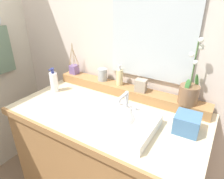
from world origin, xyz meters
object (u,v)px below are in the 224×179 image
(soap_dispenser, at_px, (120,77))
(trinket_box, at_px, (141,86))
(hand_towel, at_px, (1,51))
(reed_diffuser, at_px, (74,69))
(sink_basin, at_px, (116,122))
(tissue_box, at_px, (187,123))
(lotion_bottle, at_px, (54,82))
(tumbler_cup, at_px, (102,75))
(potted_plant, at_px, (189,91))
(soap_bar, at_px, (108,103))

(soap_dispenser, bearing_deg, trinket_box, -5.53)
(hand_towel, bearing_deg, reed_diffuser, 22.96)
(hand_towel, bearing_deg, trinket_box, 10.90)
(sink_basin, xyz_separation_m, tissue_box, (0.35, 0.17, 0.02))
(reed_diffuser, distance_m, lotion_bottle, 0.23)
(tumbler_cup, xyz_separation_m, lotion_bottle, (-0.29, -0.24, -0.04))
(potted_plant, height_order, soap_dispenser, potted_plant)
(soap_dispenser, bearing_deg, lotion_bottle, -152.44)
(sink_basin, distance_m, lotion_bottle, 0.65)
(potted_plant, relative_size, soap_dispenser, 2.58)
(potted_plant, bearing_deg, lotion_bottle, -167.00)
(sink_basin, relative_size, hand_towel, 1.08)
(potted_plant, distance_m, lotion_bottle, 0.96)
(soap_dispenser, bearing_deg, hand_towel, -166.37)
(lotion_bottle, bearing_deg, tumbler_cup, 39.46)
(sink_basin, bearing_deg, soap_dispenser, 117.09)
(soap_bar, xyz_separation_m, hand_towel, (-1.11, 0.03, 0.17))
(potted_plant, distance_m, hand_towel, 1.55)
(reed_diffuser, height_order, trinket_box, reed_diffuser)
(soap_bar, distance_m, trinket_box, 0.29)
(trinket_box, distance_m, lotion_bottle, 0.66)
(potted_plant, bearing_deg, soap_dispenser, 178.30)
(lotion_bottle, distance_m, hand_towel, 0.61)
(tissue_box, bearing_deg, trinket_box, 151.85)
(hand_towel, bearing_deg, soap_bar, -1.59)
(tumbler_cup, bearing_deg, reed_diffuser, -179.05)
(potted_plant, distance_m, trinket_box, 0.32)
(potted_plant, relative_size, hand_towel, 1.03)
(sink_basin, distance_m, tumbler_cup, 0.52)
(soap_dispenser, relative_size, tumbler_cup, 1.66)
(lotion_bottle, height_order, tissue_box, lotion_bottle)
(sink_basin, relative_size, tissue_box, 3.30)
(tumbler_cup, distance_m, trinket_box, 0.33)
(soap_dispenser, bearing_deg, tumbler_cup, 177.99)
(reed_diffuser, distance_m, tissue_box, 1.00)
(lotion_bottle, bearing_deg, hand_towel, -178.10)
(trinket_box, bearing_deg, reed_diffuser, 172.61)
(tumbler_cup, relative_size, hand_towel, 0.24)
(soap_bar, height_order, reed_diffuser, reed_diffuser)
(sink_basin, height_order, potted_plant, potted_plant)
(reed_diffuser, bearing_deg, soap_dispenser, -0.09)
(sink_basin, distance_m, reed_diffuser, 0.74)
(soap_bar, xyz_separation_m, potted_plant, (0.42, 0.27, 0.07))
(tumbler_cup, relative_size, tissue_box, 0.73)
(soap_bar, xyz_separation_m, soap_dispenser, (-0.08, 0.28, 0.06))
(lotion_bottle, distance_m, tissue_box, 0.98)
(potted_plant, xyz_separation_m, hand_towel, (-1.53, -0.24, 0.09))
(tumbler_cup, height_order, hand_towel, hand_towel)
(soap_dispenser, relative_size, trinket_box, 1.80)
(soap_bar, bearing_deg, lotion_bottle, 174.44)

